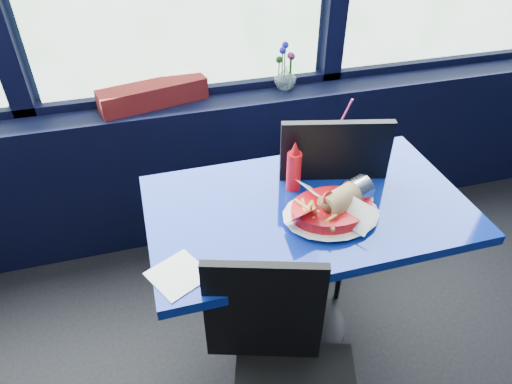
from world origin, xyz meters
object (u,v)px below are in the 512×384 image
Objects in this scene: near_table at (305,239)px; chair_near_front at (283,367)px; chair_near_back at (311,194)px; food_basket at (333,208)px; planter_box at (153,94)px; flower_vase at (285,75)px; ketchup_bottle at (294,168)px; soda_cup at (335,147)px.

chair_near_front reaches higher than near_table.
chair_near_back reaches higher than near_table.
near_table is 3.69× the size of food_basket.
planter_box is at bearing 120.65° from food_basket.
chair_near_back is at bearing 63.88° from near_table.
chair_near_front is 3.62× the size of flower_vase.
food_basket is 0.23m from ketchup_bottle.
chair_near_back is 3.31× the size of soda_cup.
planter_box is (-0.23, 1.36, 0.35)m from chair_near_front.
ketchup_bottle is at bearing -151.40° from soda_cup.
ketchup_bottle is (-0.08, 0.20, 0.05)m from food_basket.
food_basket is (0.06, -0.09, 0.22)m from near_table.
planter_box is 1.62× the size of food_basket.
near_table is 0.25m from food_basket.
chair_near_back reaches higher than ketchup_bottle.
flower_vase reaches higher than food_basket.
chair_near_back is at bearing -96.78° from flower_vase.
soda_cup reaches higher than flower_vase.
chair_near_back is 0.70m from flower_vase.
chair_near_back is (0.37, 0.74, 0.07)m from chair_near_front.
chair_near_front is at bearing -117.43° from near_table.
ketchup_bottle is 0.26m from soda_cup.
near_table is at bearing -79.14° from ketchup_bottle.
soda_cup reaches higher than planter_box.
chair_near_front is 0.71m from ketchup_bottle.
food_basket reaches higher than near_table.
flower_vase reaches higher than ketchup_bottle.
soda_cup is at bearing 67.76° from food_basket.
soda_cup is at bearing -89.62° from flower_vase.
flower_vase is (0.20, 0.88, 0.31)m from near_table.
chair_near_back is 0.26m from soda_cup.
food_basket is at bearing 68.78° from chair_near_front.
chair_near_front is 2.70× the size of food_basket.
flower_vase is at bearing -12.99° from planter_box.
flower_vase is 0.99m from food_basket.
soda_cup is (0.23, 0.12, -0.02)m from ketchup_bottle.
flower_vase is at bearing 89.22° from chair_near_front.
food_basket is at bearing -68.33° from ketchup_bottle.
near_table is 0.96m from flower_vase.
chair_near_back is 0.34m from ketchup_bottle.
chair_near_front is 0.90m from soda_cup.
near_table is 0.54m from chair_near_front.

